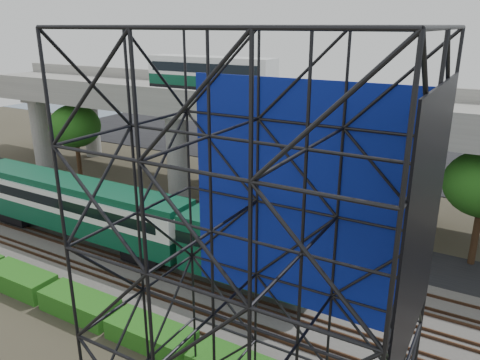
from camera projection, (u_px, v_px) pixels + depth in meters
The scene contains 13 objects.
ground at pixel (187, 296), 27.25m from camera, with size 140.00×140.00×0.00m, color #474233.
ballast_bed at pixel (206, 279), 28.86m from camera, with size 90.00×12.00×0.20m, color slate.
service_road at pixel (268, 230), 35.87m from camera, with size 90.00×5.00×0.08m, color black.
parking_lot at pixel (357, 158), 55.18m from camera, with size 90.00×18.00×0.08m, color black.
harbor_water at pixel (398, 125), 73.26m from camera, with size 140.00×40.00×0.03m, color #495D77.
rail_tracks at pixel (206, 277), 28.81m from camera, with size 90.00×9.52×0.16m.
commuter_train at pixel (98, 210), 32.19m from camera, with size 29.30×3.06×4.30m.
overpass at pixel (293, 113), 38.09m from camera, with size 80.00×12.00×12.40m.
scaffold_tower at pixel (254, 287), 14.20m from camera, with size 9.36×6.36×15.00m.
hedge_strip at pixel (151, 334), 23.06m from camera, with size 34.60×1.80×1.20m.
trees at pixel (250, 138), 40.98m from camera, with size 40.94×16.94×7.69m.
suv at pixel (186, 207), 38.39m from camera, with size 2.30×5.00×1.39m, color black.
parked_cars at pixel (373, 155), 54.02m from camera, with size 36.53×9.62×1.27m.
Camera 1 is at (14.54, -18.97, 15.07)m, focal length 35.00 mm.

